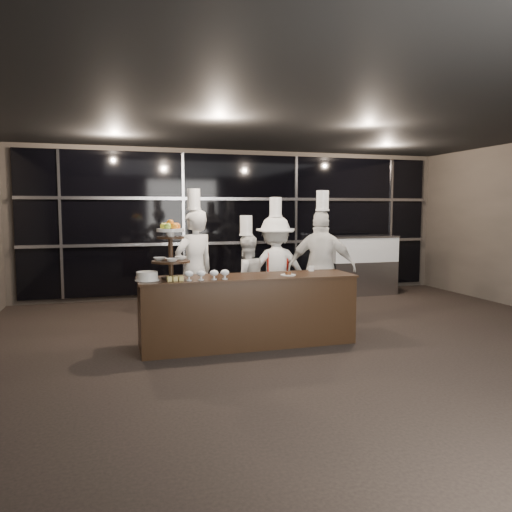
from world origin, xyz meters
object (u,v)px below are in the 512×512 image
object	(u,v)px
buffet_counter	(248,310)
chef_d	(322,267)
chef_b	(246,279)
display_stand	(171,246)
chef_a	(195,269)
display_case	(361,262)
chef_c	(275,269)
layer_cake	(147,276)

from	to	relation	value
buffet_counter	chef_d	xyz separation A→B (m)	(1.39, 0.77, 0.44)
chef_b	display_stand	bearing A→B (deg)	-139.22
buffet_counter	chef_b	distance (m)	1.17
chef_a	chef_b	xyz separation A→B (m)	(0.82, 0.12, -0.20)
display_stand	chef_a	distance (m)	1.17
display_case	buffet_counter	bearing A→B (deg)	-136.85
buffet_counter	chef_b	size ratio (longest dim) A/B	1.67
buffet_counter	chef_a	size ratio (longest dim) A/B	1.36
buffet_counter	display_stand	xyz separation A→B (m)	(-1.00, -0.00, 0.87)
display_stand	display_case	distance (m)	5.38
chef_b	chef_c	xyz separation A→B (m)	(0.50, 0.08, 0.13)
buffet_counter	display_stand	size ratio (longest dim) A/B	3.81
chef_c	chef_d	distance (m)	0.74
chef_a	chef_d	distance (m)	1.94
buffet_counter	display_case	distance (m)	4.57
buffet_counter	display_case	xyz separation A→B (m)	(3.33, 3.12, 0.22)
display_stand	chef_a	world-z (taller)	chef_a
display_case	chef_c	bearing A→B (deg)	-142.72
buffet_counter	chef_a	bearing A→B (deg)	118.66
chef_a	chef_c	size ratio (longest dim) A/B	1.06
layer_cake	chef_a	distance (m)	1.28
display_case	chef_c	world-z (taller)	chef_c
buffet_counter	chef_a	world-z (taller)	chef_a
layer_cake	display_case	size ratio (longest dim) A/B	0.21
chef_a	chef_c	world-z (taller)	chef_a
layer_cake	chef_b	world-z (taller)	chef_b
buffet_counter	chef_c	bearing A→B (deg)	56.52
layer_cake	chef_c	world-z (taller)	chef_c
display_case	chef_c	xyz separation A→B (m)	(-2.55, -1.94, 0.16)
display_stand	chef_b	distance (m)	1.80
chef_b	chef_d	size ratio (longest dim) A/B	0.82
display_stand	chef_b	size ratio (longest dim) A/B	0.44
display_case	chef_b	distance (m)	3.66
buffet_counter	chef_d	distance (m)	1.65
chef_a	chef_b	distance (m)	0.85
chef_a	buffet_counter	bearing A→B (deg)	-61.34
display_stand	layer_cake	xyz separation A→B (m)	(-0.30, -0.05, -0.37)
layer_cake	display_case	bearing A→B (deg)	34.43
display_stand	display_case	bearing A→B (deg)	35.79
display_stand	chef_d	world-z (taller)	chef_d
display_stand	chef_c	xyz separation A→B (m)	(1.78, 1.18, -0.49)
display_stand	layer_cake	bearing A→B (deg)	-170.47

